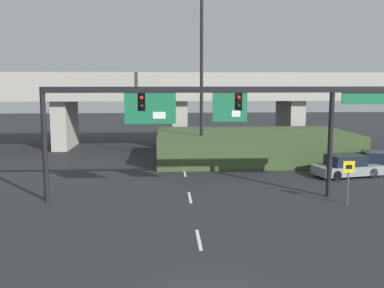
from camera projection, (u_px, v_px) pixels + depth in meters
The scene contains 8 objects.
lane_markings at pixel (187, 184), 27.92m from camera, with size 0.14×22.35×0.01m.
signal_gantry at pixel (214, 107), 23.79m from camera, with size 19.34×0.44×6.05m.
speed_limit_sign at pixel (348, 176), 23.02m from camera, with size 0.60×0.11×2.34m.
highway_light_pole_near at pixel (202, 64), 32.86m from camera, with size 0.70×0.36×14.51m.
overpass_bridge at pixel (179, 97), 43.48m from camera, with size 38.76×7.34×7.15m.
grass_embankment at pixel (253, 146), 36.20m from camera, with size 15.37×8.66×2.33m.
parked_sedan_near_right at pixel (347, 166), 30.03m from camera, with size 4.75×2.79×1.49m.
parked_sedan_mid_right at pixel (381, 163), 31.21m from camera, with size 4.47×2.41×1.49m.
Camera 1 is at (-1.29, -12.17, 6.30)m, focal length 42.00 mm.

